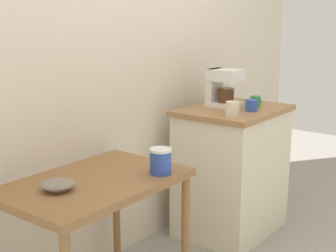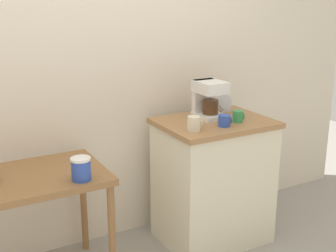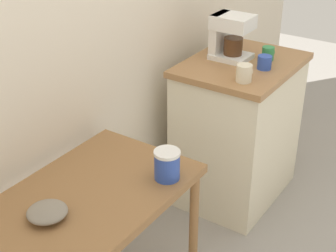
{
  "view_description": "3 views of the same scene",
  "coord_description": "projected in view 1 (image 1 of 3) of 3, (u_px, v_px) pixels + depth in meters",
  "views": [
    {
      "loc": [
        -2.18,
        -1.61,
        1.52
      ],
      "look_at": [
        -0.03,
        0.04,
        0.91
      ],
      "focal_mm": 51.68,
      "sensor_mm": 36.0,
      "label": 1
    },
    {
      "loc": [
        -1.06,
        -2.48,
        1.76
      ],
      "look_at": [
        0.28,
        -0.05,
        0.94
      ],
      "focal_mm": 48.95,
      "sensor_mm": 36.0,
      "label": 2
    },
    {
      "loc": [
        -1.84,
        -1.16,
        1.97
      ],
      "look_at": [
        -0.05,
        0.04,
        0.81
      ],
      "focal_mm": 54.25,
      "sensor_mm": 36.0,
      "label": 3
    }
  ],
  "objects": [
    {
      "name": "coffee_maker",
      "position": [
        222.0,
        86.0,
        3.36
      ],
      "size": [
        0.18,
        0.22,
        0.26
      ],
      "color": "white",
      "rests_on": "kitchen_counter"
    },
    {
      "name": "kitchen_counter",
      "position": [
        232.0,
        170.0,
        3.43
      ],
      "size": [
        0.76,
        0.58,
        0.91
      ],
      "color": "beige",
      "rests_on": "ground_plane"
    },
    {
      "name": "mug_tall_green",
      "position": [
        256.0,
        102.0,
        3.35
      ],
      "size": [
        0.08,
        0.07,
        0.08
      ],
      "color": "#338C4C",
      "rests_on": "kitchen_counter"
    },
    {
      "name": "canister_enamel",
      "position": [
        161.0,
        161.0,
        2.47
      ],
      "size": [
        0.11,
        0.11,
        0.13
      ],
      "color": "#2D4CAD",
      "rests_on": "wooden_table"
    },
    {
      "name": "back_wall",
      "position": [
        125.0,
        36.0,
        3.03
      ],
      "size": [
        4.4,
        0.1,
        2.8
      ],
      "primitive_type": "cube",
      "color": "beige",
      "rests_on": "ground_plane"
    },
    {
      "name": "wooden_table",
      "position": [
        95.0,
        197.0,
        2.42
      ],
      "size": [
        0.92,
        0.6,
        0.73
      ],
      "color": "olive",
      "rests_on": "ground_plane"
    },
    {
      "name": "table_clock",
      "position": [
        227.0,
        94.0,
        3.58
      ],
      "size": [
        0.12,
        0.06,
        0.13
      ],
      "color": "#B2B5BA",
      "rests_on": "kitchen_counter"
    },
    {
      "name": "mug_small_cream",
      "position": [
        232.0,
        109.0,
        3.04
      ],
      "size": [
        0.09,
        0.08,
        0.09
      ],
      "color": "beige",
      "rests_on": "kitchen_counter"
    },
    {
      "name": "bowl_stoneware",
      "position": [
        58.0,
        185.0,
        2.24
      ],
      "size": [
        0.16,
        0.16,
        0.05
      ],
      "color": "gray",
      "rests_on": "wooden_table"
    },
    {
      "name": "mug_blue",
      "position": [
        251.0,
        105.0,
        3.21
      ],
      "size": [
        0.09,
        0.08,
        0.08
      ],
      "color": "#2D4CAD",
      "rests_on": "kitchen_counter"
    }
  ]
}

